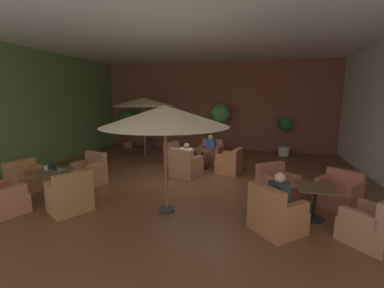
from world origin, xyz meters
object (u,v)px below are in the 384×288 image
(armchair_mid_center_south, at_px, (373,227))
(potted_tree_right_corner, at_px, (148,121))
(iced_drink_cup, at_px, (46,168))
(potted_tree_mid_left, at_px, (127,121))
(armchair_front_right_south, at_px, (211,154))
(cafe_table_mid_center, at_px, (315,195))
(cafe_table_front_left, at_px, (51,177))
(patio_umbrella_center_beige, at_px, (165,116))
(patio_umbrella_tall_red, at_px, (143,102))
(patron_blue_shirt, at_px, (279,193))
(patron_with_friend, at_px, (210,144))
(armchair_mid_center_north, at_px, (277,188))
(armchair_front_right_east, at_px, (230,163))
(armchair_front_right_west, at_px, (178,157))
(patron_by_window, at_px, (187,154))
(armchair_mid_center_east, at_px, (276,215))
(armchair_front_left_north, at_px, (26,179))
(open_laptop, at_px, (55,168))
(potted_tree_left_corner, at_px, (285,132))
(armchair_front_left_west, at_px, (90,173))
(armchair_front_left_south, at_px, (70,197))
(cafe_table_front_right, at_px, (202,154))
(armchair_mid_center_west, at_px, (339,193))
(armchair_front_right_north, at_px, (186,166))

(armchair_mid_center_south, relative_size, potted_tree_right_corner, 0.56)
(armchair_mid_center_south, bearing_deg, iced_drink_cup, 175.98)
(armchair_mid_center_south, xyz_separation_m, potted_tree_mid_left, (-8.01, 6.86, 0.97))
(armchair_front_right_south, xyz_separation_m, cafe_table_mid_center, (2.80, -4.11, 0.20))
(cafe_table_front_left, bearing_deg, patio_umbrella_center_beige, -1.69)
(patio_umbrella_tall_red, relative_size, patron_blue_shirt, 3.58)
(potted_tree_right_corner, xyz_separation_m, patron_with_friend, (3.33, -2.00, -0.63))
(armchair_mid_center_north, height_order, iced_drink_cup, armchair_mid_center_north)
(armchair_front_right_east, bearing_deg, armchair_front_right_west, 165.23)
(armchair_front_right_east, relative_size, potted_tree_mid_left, 0.48)
(patio_umbrella_tall_red, height_order, patron_by_window, patio_umbrella_tall_red)
(armchair_mid_center_east, distance_m, armchair_mid_center_south, 1.53)
(armchair_front_right_west, bearing_deg, iced_drink_cup, -121.26)
(armchair_front_right_east, bearing_deg, patron_with_friend, 125.52)
(armchair_front_left_north, bearing_deg, open_laptop, -12.00)
(patio_umbrella_tall_red, distance_m, patron_by_window, 3.35)
(armchair_mid_center_south, bearing_deg, armchair_mid_center_east, 178.04)
(armchair_mid_center_south, bearing_deg, potted_tree_left_corner, 96.07)
(armchair_front_left_north, height_order, armchair_front_left_west, armchair_front_left_west)
(armchair_front_left_south, xyz_separation_m, armchair_mid_center_east, (4.21, 0.15, -0.01))
(armchair_front_right_east, bearing_deg, patio_umbrella_center_beige, -107.60)
(cafe_table_front_left, bearing_deg, patron_blue_shirt, -4.25)
(potted_tree_left_corner, height_order, potted_tree_right_corner, potted_tree_right_corner)
(potted_tree_left_corner, bearing_deg, armchair_mid_center_south, -83.93)
(cafe_table_front_right, distance_m, patron_blue_shirt, 4.37)
(armchair_front_right_west, height_order, patio_umbrella_center_beige, patio_umbrella_center_beige)
(armchair_mid_center_east, xyz_separation_m, patio_umbrella_center_beige, (-2.20, 0.33, 1.73))
(cafe_table_front_right, xyz_separation_m, patron_by_window, (-0.32, -0.90, 0.16))
(armchair_front_left_north, xyz_separation_m, patron_by_window, (3.81, 2.20, 0.40))
(armchair_mid_center_west, bearing_deg, patron_by_window, 160.15)
(patio_umbrella_tall_red, bearing_deg, potted_tree_right_corner, 108.35)
(armchair_front_right_south, bearing_deg, armchair_front_right_west, -146.31)
(armchair_front_right_east, xyz_separation_m, armchair_front_right_south, (-0.84, 1.23, 0.00))
(armchair_front_right_north, height_order, patio_umbrella_tall_red, patio_umbrella_tall_red)
(armchair_front_left_west, distance_m, armchair_mid_center_west, 6.35)
(armchair_front_right_north, height_order, armchair_front_right_east, armchair_front_right_north)
(armchair_front_right_north, distance_m, potted_tree_mid_left, 5.69)
(cafe_table_front_left, xyz_separation_m, armchair_mid_center_east, (5.18, -0.42, -0.20))
(cafe_table_front_right, height_order, potted_tree_mid_left, potted_tree_mid_left)
(armchair_front_left_south, distance_m, open_laptop, 1.15)
(potted_tree_mid_left, bearing_deg, armchair_front_left_north, -88.02)
(armchair_mid_center_north, distance_m, armchair_mid_center_east, 1.53)
(armchair_front_left_west, bearing_deg, cafe_table_front_right, 40.01)
(cafe_table_front_left, bearing_deg, armchair_mid_center_north, 11.69)
(potted_tree_right_corner, bearing_deg, open_laptop, -87.73)
(armchair_mid_center_east, bearing_deg, armchair_front_right_north, 130.59)
(armchair_front_right_west, distance_m, iced_drink_cup, 4.31)
(armchair_front_right_north, height_order, patron_blue_shirt, patron_blue_shirt)
(armchair_front_left_south, distance_m, patron_by_window, 3.56)
(armchair_front_left_west, bearing_deg, armchair_mid_center_east, -17.13)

